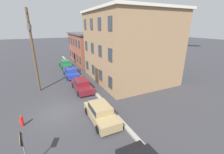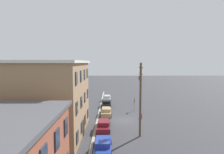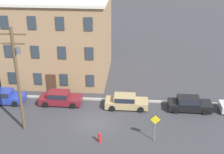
{
  "view_description": "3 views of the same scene",
  "coord_description": "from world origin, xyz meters",
  "px_view_note": "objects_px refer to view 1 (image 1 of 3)",
  "views": [
    {
      "loc": [
        13.36,
        -0.96,
        7.79
      ],
      "look_at": [
        0.83,
        5.15,
        3.03
      ],
      "focal_mm": 24.0,
      "sensor_mm": 36.0,
      "label": 1
    },
    {
      "loc": [
        -28.66,
        2.36,
        9.74
      ],
      "look_at": [
        1.77,
        2.04,
        7.19
      ],
      "focal_mm": 28.0,
      "sensor_mm": 36.0,
      "label": 2
    },
    {
      "loc": [
        3.72,
        -25.18,
        16.42
      ],
      "look_at": [
        1.38,
        3.32,
        3.35
      ],
      "focal_mm": 50.0,
      "sensor_mm": 36.0,
      "label": 3
    }
  ],
  "objects_px": {
    "car_blue": "(71,72)",
    "fire_hydrant": "(22,121)",
    "caution_sign": "(23,145)",
    "utility_pole": "(33,48)",
    "car_maroon": "(82,85)",
    "car_green": "(65,64)",
    "car_tan": "(101,112)"
  },
  "relations": [
    {
      "from": "utility_pole",
      "to": "car_maroon",
      "type": "bearing_deg",
      "value": 65.59
    },
    {
      "from": "utility_pole",
      "to": "car_green",
      "type": "bearing_deg",
      "value": 154.04
    },
    {
      "from": "car_maroon",
      "to": "caution_sign",
      "type": "bearing_deg",
      "value": -30.77
    },
    {
      "from": "car_maroon",
      "to": "caution_sign",
      "type": "relative_size",
      "value": 1.65
    },
    {
      "from": "fire_hydrant",
      "to": "car_blue",
      "type": "bearing_deg",
      "value": 150.75
    },
    {
      "from": "caution_sign",
      "to": "utility_pole",
      "type": "relative_size",
      "value": 0.27
    },
    {
      "from": "car_green",
      "to": "car_maroon",
      "type": "distance_m",
      "value": 12.35
    },
    {
      "from": "car_blue",
      "to": "fire_hydrant",
      "type": "relative_size",
      "value": 4.58
    },
    {
      "from": "car_green",
      "to": "car_blue",
      "type": "xyz_separation_m",
      "value": [
        6.21,
        -0.19,
        0.0
      ]
    },
    {
      "from": "car_blue",
      "to": "car_maroon",
      "type": "xyz_separation_m",
      "value": [
        6.13,
        0.13,
        0.0
      ]
    },
    {
      "from": "car_maroon",
      "to": "utility_pole",
      "type": "xyz_separation_m",
      "value": [
        -2.21,
        -4.87,
        4.69
      ]
    },
    {
      "from": "fire_hydrant",
      "to": "car_tan",
      "type": "bearing_deg",
      "value": 71.74
    },
    {
      "from": "car_maroon",
      "to": "caution_sign",
      "type": "xyz_separation_m",
      "value": [
        9.69,
        -5.77,
        1.03
      ]
    },
    {
      "from": "car_blue",
      "to": "car_maroon",
      "type": "relative_size",
      "value": 1.0
    },
    {
      "from": "car_blue",
      "to": "car_maroon",
      "type": "height_order",
      "value": "same"
    },
    {
      "from": "caution_sign",
      "to": "car_maroon",
      "type": "bearing_deg",
      "value": 149.23
    },
    {
      "from": "car_blue",
      "to": "car_maroon",
      "type": "distance_m",
      "value": 6.13
    },
    {
      "from": "caution_sign",
      "to": "fire_hydrant",
      "type": "xyz_separation_m",
      "value": [
        -4.72,
        -0.58,
        -1.3
      ]
    },
    {
      "from": "car_blue",
      "to": "fire_hydrant",
      "type": "distance_m",
      "value": 12.72
    },
    {
      "from": "car_tan",
      "to": "caution_sign",
      "type": "xyz_separation_m",
      "value": [
        2.7,
        -5.55,
        1.03
      ]
    },
    {
      "from": "caution_sign",
      "to": "utility_pole",
      "type": "bearing_deg",
      "value": 175.71
    },
    {
      "from": "car_blue",
      "to": "fire_hydrant",
      "type": "xyz_separation_m",
      "value": [
        11.1,
        -6.22,
        -0.27
      ]
    },
    {
      "from": "car_green",
      "to": "car_maroon",
      "type": "xyz_separation_m",
      "value": [
        12.35,
        -0.06,
        0.0
      ]
    },
    {
      "from": "car_green",
      "to": "utility_pole",
      "type": "distance_m",
      "value": 12.21
    },
    {
      "from": "caution_sign",
      "to": "car_blue",
      "type": "bearing_deg",
      "value": 160.38
    },
    {
      "from": "car_maroon",
      "to": "fire_hydrant",
      "type": "bearing_deg",
      "value": -51.95
    },
    {
      "from": "car_blue",
      "to": "caution_sign",
      "type": "height_order",
      "value": "caution_sign"
    },
    {
      "from": "car_tan",
      "to": "fire_hydrant",
      "type": "xyz_separation_m",
      "value": [
        -2.02,
        -6.12,
        -0.27
      ]
    },
    {
      "from": "car_green",
      "to": "car_tan",
      "type": "distance_m",
      "value": 19.34
    },
    {
      "from": "car_green",
      "to": "caution_sign",
      "type": "xyz_separation_m",
      "value": [
        22.03,
        -5.83,
        1.03
      ]
    },
    {
      "from": "car_tan",
      "to": "utility_pole",
      "type": "distance_m",
      "value": 11.33
    },
    {
      "from": "car_green",
      "to": "caution_sign",
      "type": "bearing_deg",
      "value": -14.81
    }
  ]
}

